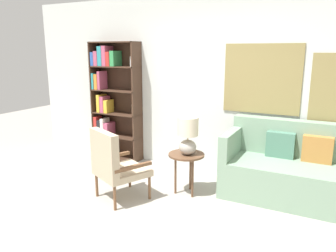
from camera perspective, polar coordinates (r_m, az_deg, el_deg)
The scene contains 7 objects.
ground_plane at distance 3.78m, azimuth -6.98°, elevation -16.74°, with size 14.00×14.00×0.00m, color #9E998E.
wall_back at distance 5.09m, azimuth 6.04°, elevation 7.13°, with size 6.40×0.08×2.70m.
bookshelf at distance 5.77m, azimuth -9.95°, elevation 4.60°, with size 0.88×0.30×2.01m.
armchair at distance 4.16m, azimuth -9.45°, elevation -6.28°, with size 0.76×0.77×0.92m.
couch at distance 4.54m, azimuth 21.30°, elevation -7.29°, with size 1.77×0.87×0.97m.
side_table at distance 4.32m, azimuth 3.21°, elevation -5.73°, with size 0.47×0.47×0.55m.
table_lamp at distance 4.20m, azimuth 3.47°, elevation -1.42°, with size 0.27×0.27×0.50m.
Camera 1 is at (1.88, -2.69, 1.87)m, focal length 35.00 mm.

